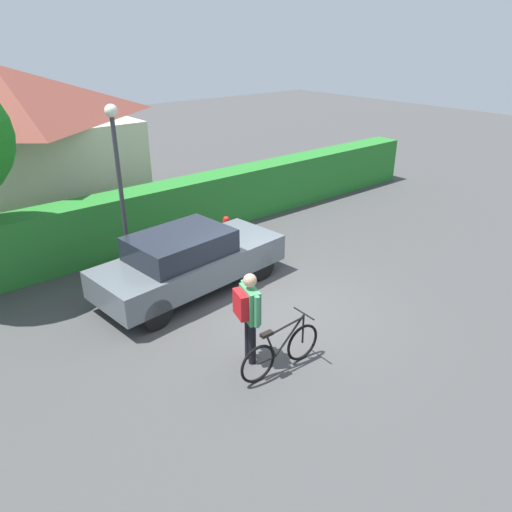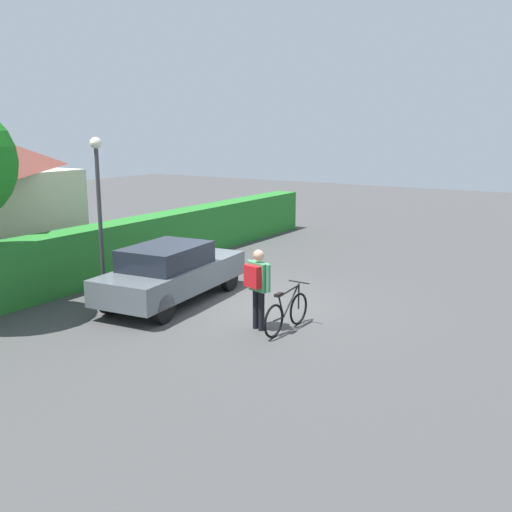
{
  "view_description": "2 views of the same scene",
  "coord_description": "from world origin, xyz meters",
  "px_view_note": "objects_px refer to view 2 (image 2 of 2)",
  "views": [
    {
      "loc": [
        -5.88,
        -6.53,
        5.33
      ],
      "look_at": [
        -0.5,
        -0.01,
        1.4
      ],
      "focal_mm": 34.02,
      "sensor_mm": 36.0,
      "label": 1
    },
    {
      "loc": [
        -11.46,
        -7.25,
        4.16
      ],
      "look_at": [
        -0.67,
        -0.46,
        1.37
      ],
      "focal_mm": 41.15,
      "sensor_mm": 36.0,
      "label": 2
    }
  ],
  "objects_px": {
    "fire_hydrant": "(179,261)",
    "person_rider": "(257,282)",
    "street_lamp": "(99,195)",
    "bicycle": "(287,313)",
    "parked_car_near": "(171,272)"
  },
  "relations": [
    {
      "from": "parked_car_near",
      "to": "bicycle",
      "type": "bearing_deg",
      "value": -95.61
    },
    {
      "from": "fire_hydrant",
      "to": "street_lamp",
      "type": "bearing_deg",
      "value": 179.0
    },
    {
      "from": "bicycle",
      "to": "fire_hydrant",
      "type": "xyz_separation_m",
      "value": [
        2.53,
        4.98,
        0.03
      ]
    },
    {
      "from": "bicycle",
      "to": "person_rider",
      "type": "relative_size",
      "value": 0.99
    },
    {
      "from": "fire_hydrant",
      "to": "person_rider",
      "type": "bearing_deg",
      "value": -122.23
    },
    {
      "from": "person_rider",
      "to": "parked_car_near",
      "type": "bearing_deg",
      "value": 78.09
    },
    {
      "from": "street_lamp",
      "to": "fire_hydrant",
      "type": "height_order",
      "value": "street_lamp"
    },
    {
      "from": "bicycle",
      "to": "street_lamp",
      "type": "xyz_separation_m",
      "value": [
        -0.32,
        5.03,
        2.19
      ]
    },
    {
      "from": "bicycle",
      "to": "parked_car_near",
      "type": "bearing_deg",
      "value": 84.39
    },
    {
      "from": "street_lamp",
      "to": "fire_hydrant",
      "type": "bearing_deg",
      "value": -1.0
    },
    {
      "from": "person_rider",
      "to": "fire_hydrant",
      "type": "relative_size",
      "value": 2.12
    },
    {
      "from": "parked_car_near",
      "to": "street_lamp",
      "type": "xyz_separation_m",
      "value": [
        -0.66,
        1.64,
        1.83
      ]
    },
    {
      "from": "bicycle",
      "to": "fire_hydrant",
      "type": "bearing_deg",
      "value": 63.1
    },
    {
      "from": "parked_car_near",
      "to": "bicycle",
      "type": "height_order",
      "value": "parked_car_near"
    },
    {
      "from": "parked_car_near",
      "to": "person_rider",
      "type": "xyz_separation_m",
      "value": [
        -0.6,
        -2.83,
        0.29
      ]
    }
  ]
}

